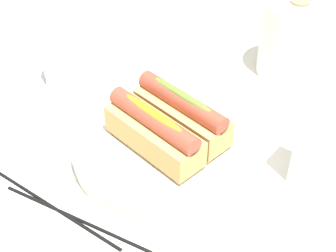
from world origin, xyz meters
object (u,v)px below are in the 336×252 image
(serving_bowl, at_px, (168,144))
(water_glass, at_px, (63,60))
(hotdog_back, at_px, (182,113))
(paper_towel_roll, at_px, (293,38))
(chopstick_near, at_px, (76,217))
(hotdog_front, at_px, (154,131))
(chopstick_far, at_px, (55,208))

(serving_bowl, height_order, water_glass, water_glass)
(serving_bowl, distance_m, hotdog_back, 0.05)
(water_glass, height_order, paper_towel_roll, paper_towel_roll)
(water_glass, distance_m, chopstick_near, 0.30)
(hotdog_front, relative_size, chopstick_near, 0.70)
(paper_towel_roll, bearing_deg, chopstick_near, -83.99)
(paper_towel_roll, distance_m, chopstick_far, 0.47)
(hotdog_back, distance_m, chopstick_far, 0.21)
(hotdog_back, bearing_deg, chopstick_far, -91.94)
(paper_towel_roll, xyz_separation_m, chopstick_near, (0.05, -0.46, -0.06))
(paper_towel_roll, bearing_deg, water_glass, -124.42)
(hotdog_front, distance_m, hotdog_back, 0.06)
(hotdog_back, bearing_deg, chopstick_near, -83.23)
(chopstick_far, bearing_deg, paper_towel_roll, 77.31)
(serving_bowl, bearing_deg, water_glass, -174.68)
(serving_bowl, relative_size, paper_towel_roll, 2.04)
(chopstick_far, bearing_deg, water_glass, 131.38)
(paper_towel_roll, height_order, chopstick_near, paper_towel_roll)
(paper_towel_roll, height_order, chopstick_far, paper_towel_roll)
(water_glass, xyz_separation_m, chopstick_near, (0.26, -0.14, -0.04))
(hotdog_front, xyz_separation_m, hotdog_back, (-0.01, 0.05, 0.00))
(hotdog_front, distance_m, chopstick_near, 0.15)
(chopstick_far, bearing_deg, serving_bowl, 71.89)
(water_glass, bearing_deg, hotdog_back, 11.75)
(serving_bowl, bearing_deg, hotdog_back, 96.29)
(hotdog_front, bearing_deg, paper_towel_roll, 95.59)
(hotdog_front, relative_size, chopstick_far, 0.70)
(hotdog_back, distance_m, water_glass, 0.25)
(water_glass, bearing_deg, paper_towel_roll, 55.58)
(serving_bowl, xyz_separation_m, hotdog_front, (0.00, -0.03, 0.04))
(hotdog_back, xyz_separation_m, chopstick_near, (0.02, -0.19, -0.06))
(chopstick_near, bearing_deg, hotdog_front, 74.42)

